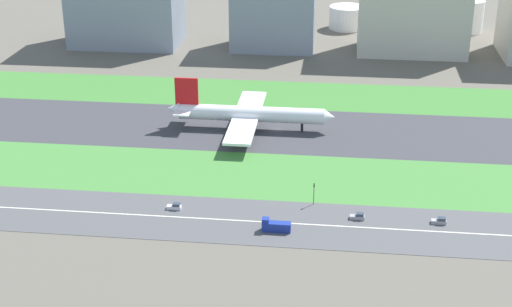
% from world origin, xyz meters
% --- Properties ---
extents(ground_plane, '(800.00, 800.00, 0.00)m').
position_xyz_m(ground_plane, '(0.00, 0.00, 0.00)').
color(ground_plane, '#5B564C').
extents(runway, '(280.00, 46.00, 0.10)m').
position_xyz_m(runway, '(0.00, 0.00, 0.05)').
color(runway, '#38383D').
rests_on(runway, ground_plane).
extents(grass_median_north, '(280.00, 36.00, 0.10)m').
position_xyz_m(grass_median_north, '(0.00, 41.00, 0.05)').
color(grass_median_north, '#3D7A33').
rests_on(grass_median_north, ground_plane).
extents(grass_median_south, '(280.00, 36.00, 0.10)m').
position_xyz_m(grass_median_south, '(0.00, -41.00, 0.05)').
color(grass_median_south, '#427F38').
rests_on(grass_median_south, ground_plane).
extents(highway, '(280.00, 28.00, 0.10)m').
position_xyz_m(highway, '(0.00, -73.00, 0.05)').
color(highway, '#4C4C4F').
rests_on(highway, ground_plane).
extents(highway_centerline, '(266.00, 0.50, 0.01)m').
position_xyz_m(highway_centerline, '(0.00, -73.00, 0.11)').
color(highway_centerline, silver).
rests_on(highway_centerline, highway).
extents(airliner, '(65.00, 56.00, 19.70)m').
position_xyz_m(airliner, '(-11.66, 0.00, 6.23)').
color(airliner, white).
rests_on(airliner, runway).
extents(car_4, '(4.40, 1.80, 2.00)m').
position_xyz_m(car_4, '(30.42, -68.00, 0.92)').
color(car_4, '#99999E').
rests_on(car_4, highway).
extents(car_1, '(4.40, 1.80, 2.00)m').
position_xyz_m(car_1, '(54.46, -68.00, 0.92)').
color(car_1, '#99999E').
rests_on(car_1, highway).
extents(truck_1, '(8.40, 2.50, 4.00)m').
position_xyz_m(truck_1, '(6.46, -78.00, 1.67)').
color(truck_1, navy).
rests_on(truck_1, highway).
extents(car_3, '(4.40, 1.80, 2.00)m').
position_xyz_m(car_3, '(-25.57, -68.00, 0.92)').
color(car_3, silver).
rests_on(car_3, highway).
extents(traffic_light, '(0.36, 0.50, 7.20)m').
position_xyz_m(traffic_light, '(16.75, -60.01, 4.29)').
color(traffic_light, '#4C4C51').
rests_on(traffic_light, highway).
extents(hangar_building, '(42.49, 27.84, 42.04)m').
position_xyz_m(hangar_building, '(-12.18, 114.00, 21.02)').
color(hangar_building, gray).
rests_on(hangar_building, ground_plane).
extents(office_tower, '(54.44, 29.26, 52.12)m').
position_xyz_m(office_tower, '(58.64, 114.00, 26.06)').
color(office_tower, beige).
rests_on(office_tower, ground_plane).
extents(fuel_tank_west, '(20.65, 20.65, 12.70)m').
position_xyz_m(fuel_tank_west, '(25.97, 159.00, 6.35)').
color(fuel_tank_west, silver).
rests_on(fuel_tank_west, ground_plane).
extents(fuel_tank_centre, '(20.86, 20.86, 15.24)m').
position_xyz_m(fuel_tank_centre, '(60.25, 159.00, 7.62)').
color(fuel_tank_centre, silver).
rests_on(fuel_tank_centre, ground_plane).
extents(fuel_tank_east, '(16.65, 16.65, 17.91)m').
position_xyz_m(fuel_tank_east, '(93.20, 159.00, 8.96)').
color(fuel_tank_east, silver).
rests_on(fuel_tank_east, ground_plane).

